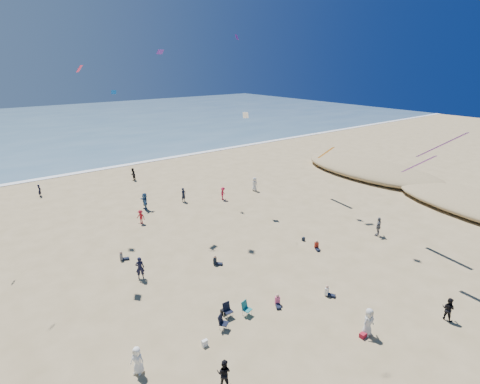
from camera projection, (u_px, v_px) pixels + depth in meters
ground at (295, 342)px, 22.29m from camera, size 220.00×220.00×0.00m
ocean at (23, 128)px, 93.51m from camera, size 220.00×100.00×0.06m
surf_line at (80, 173)px, 56.02m from camera, size 220.00×1.20×0.08m
standing_flyers at (227, 225)px, 36.17m from camera, size 28.74×42.45×1.93m
seated_group at (249, 268)px, 29.48m from camera, size 15.52×14.69×0.84m
chair_cluster at (233, 314)px, 23.97m from camera, size 2.78×1.53×1.00m
white_tote at (205, 343)px, 21.92m from camera, size 0.35×0.20×0.40m
black_backpack at (223, 312)px, 24.66m from camera, size 0.30×0.22×0.38m
cooler at (363, 335)px, 22.63m from camera, size 0.45×0.30×0.30m
navy_bag at (303, 239)px, 34.80m from camera, size 0.28×0.18×0.34m
kites_aloft at (279, 78)px, 33.18m from camera, size 36.47×40.06×30.75m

